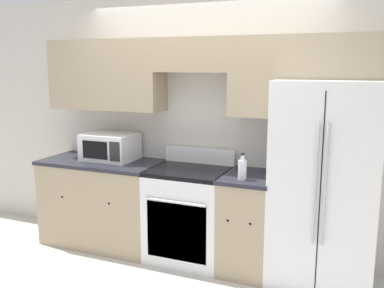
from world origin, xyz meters
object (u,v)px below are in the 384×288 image
Objects in this scene: refrigerator at (325,184)px; bottle at (242,169)px; oven_range at (189,214)px; microwave at (110,147)px.

bottle is at bearing -162.54° from refrigerator.
oven_range is at bearing -177.72° from refrigerator.
refrigerator is at bearing 2.28° from oven_range.
refrigerator is 0.72m from bottle.
bottle is (0.58, -0.16, 0.55)m from oven_range.
microwave is at bearing 170.98° from bottle.
oven_range is 2.02× the size of microwave.
refrigerator reaches higher than bottle.
refrigerator is 3.36× the size of microwave.
oven_range is 0.60× the size of refrigerator.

